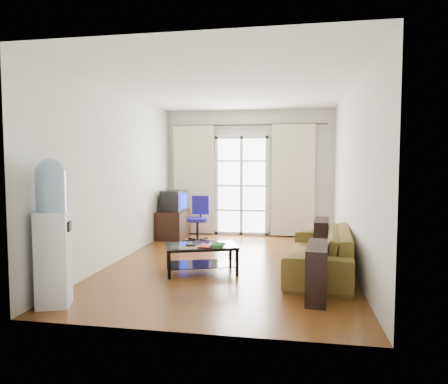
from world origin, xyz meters
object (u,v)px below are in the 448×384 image
object	(u,v)px
sofa	(320,251)
tv_stand	(173,224)
water_cooler	(53,229)
coffee_table	(202,255)
task_chair	(198,228)
crt_tv	(173,201)

from	to	relation	value
sofa	tv_stand	distance (m)	3.60
water_cooler	coffee_table	bearing A→B (deg)	30.69
water_cooler	task_chair	bearing A→B (deg)	59.35
tv_stand	task_chair	world-z (taller)	task_chair
crt_tv	sofa	bearing A→B (deg)	-30.46
tv_stand	crt_tv	size ratio (longest dim) A/B	1.54
tv_stand	crt_tv	world-z (taller)	crt_tv
water_cooler	crt_tv	bearing A→B (deg)	68.49
tv_stand	water_cooler	bearing A→B (deg)	-90.46
crt_tv	tv_stand	bearing A→B (deg)	161.20
coffee_table	task_chair	distance (m)	2.28
task_chair	tv_stand	bearing A→B (deg)	161.00
sofa	crt_tv	distance (m)	3.63
sofa	coffee_table	distance (m)	1.68
coffee_table	task_chair	size ratio (longest dim) A/B	1.24
coffee_table	crt_tv	bearing A→B (deg)	115.49
tv_stand	task_chair	size ratio (longest dim) A/B	0.87
coffee_table	tv_stand	distance (m)	2.76
coffee_table	water_cooler	distance (m)	2.11
tv_stand	water_cooler	distance (m)	4.10
tv_stand	sofa	bearing A→B (deg)	-37.06
coffee_table	task_chair	bearing A→B (deg)	104.78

